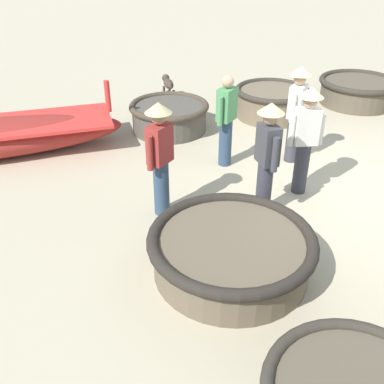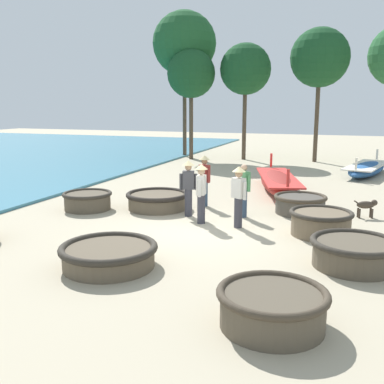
% 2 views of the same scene
% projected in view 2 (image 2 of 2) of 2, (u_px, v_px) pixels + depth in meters
% --- Properties ---
extents(ground_plane, '(80.00, 80.00, 0.00)m').
position_uv_depth(ground_plane, '(200.00, 230.00, 11.94)').
color(ground_plane, tan).
extents(coracle_far_right, '(1.60, 1.60, 0.64)m').
position_uv_depth(coracle_far_right, '(321.00, 222.00, 11.39)').
color(coracle_far_right, brown).
rests_on(coracle_far_right, ground).
extents(coracle_beside_post, '(1.55, 1.55, 0.56)m').
position_uv_depth(coracle_beside_post, '(87.00, 200.00, 14.19)').
color(coracle_beside_post, brown).
rests_on(coracle_beside_post, ground).
extents(coracle_nearest, '(1.81, 1.81, 0.59)m').
position_uv_depth(coracle_nearest, '(355.00, 252.00, 9.16)').
color(coracle_nearest, brown).
rests_on(coracle_nearest, ground).
extents(coracle_center, '(1.99, 1.99, 0.54)m').
position_uv_depth(coracle_center, '(157.00, 200.00, 14.28)').
color(coracle_center, brown).
rests_on(coracle_center, ground).
extents(coracle_front_right, '(1.69, 1.69, 0.59)m').
position_uv_depth(coracle_front_right, '(272.00, 306.00, 6.69)').
color(coracle_front_right, brown).
rests_on(coracle_front_right, ground).
extents(coracle_upturned, '(2.02, 2.02, 0.48)m').
position_uv_depth(coracle_upturned, '(109.00, 254.00, 9.17)').
color(coracle_upturned, brown).
rests_on(coracle_upturned, ground).
extents(coracle_far_left, '(1.60, 1.60, 0.57)m').
position_uv_depth(coracle_far_left, '(300.00, 204.00, 13.66)').
color(coracle_far_left, '#4C473F').
rests_on(coracle_far_left, ground).
extents(long_boat_ochre_hull, '(2.32, 4.90, 1.03)m').
position_uv_depth(long_boat_ochre_hull, '(367.00, 169.00, 21.07)').
color(long_boat_ochre_hull, '#285693').
rests_on(long_boat_ochre_hull, ground).
extents(long_boat_green_hull, '(2.63, 5.38, 1.19)m').
position_uv_depth(long_boat_green_hull, '(278.00, 182.00, 17.22)').
color(long_boat_green_hull, maroon).
rests_on(long_boat_green_hull, ground).
extents(fisherman_by_coracle, '(0.36, 0.53, 1.67)m').
position_uv_depth(fisherman_by_coracle, '(201.00, 190.00, 12.41)').
color(fisherman_by_coracle, '#383842').
rests_on(fisherman_by_coracle, ground).
extents(fisherman_standing_left, '(0.46, 0.37, 1.57)m').
position_uv_depth(fisherman_standing_left, '(244.00, 189.00, 13.13)').
color(fisherman_standing_left, '#2D425B').
rests_on(fisherman_standing_left, ground).
extents(fisherman_with_hat, '(0.46, 0.37, 1.67)m').
position_uv_depth(fisherman_with_hat, '(204.00, 177.00, 14.55)').
color(fisherman_with_hat, '#2D425B').
rests_on(fisherman_with_hat, ground).
extents(fisherman_hauling, '(0.48, 0.36, 1.67)m').
position_uv_depth(fisherman_hauling, '(239.00, 193.00, 11.97)').
color(fisherman_hauling, '#383842').
rests_on(fisherman_hauling, ground).
extents(fisherman_crouching, '(0.51, 0.36, 1.67)m').
position_uv_depth(fisherman_crouching, '(188.00, 184.00, 13.22)').
color(fisherman_crouching, '#383842').
rests_on(fisherman_crouching, ground).
extents(dog, '(0.66, 0.35, 0.55)m').
position_uv_depth(dog, '(367.00, 205.00, 13.11)').
color(dog, '#3D3328').
rests_on(dog, ground).
extents(tree_tall_back, '(3.28, 3.28, 7.47)m').
position_uv_depth(tree_tall_back, '(320.00, 58.00, 24.95)').
color(tree_tall_back, '#4C3D2D').
rests_on(tree_tall_back, ground).
extents(tree_center, '(3.90, 3.90, 8.89)m').
position_uv_depth(tree_center, '(184.00, 44.00, 27.45)').
color(tree_center, '#4C3D2D').
rests_on(tree_center, ground).
extents(tree_right_mid, '(2.84, 2.84, 6.46)m').
position_uv_depth(tree_right_mid, '(191.00, 74.00, 26.37)').
color(tree_right_mid, '#4C3D2D').
rests_on(tree_right_mid, ground).
extents(tree_rightmost, '(2.98, 2.98, 6.79)m').
position_uv_depth(tree_rightmost, '(245.00, 70.00, 26.16)').
color(tree_rightmost, '#4C3D2D').
rests_on(tree_rightmost, ground).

